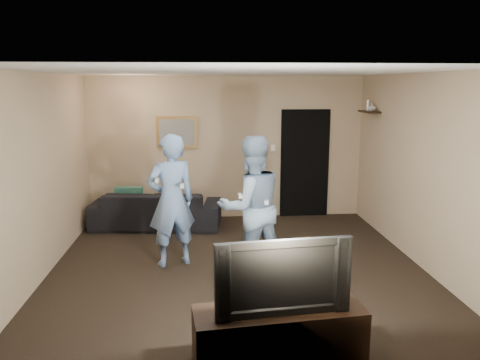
{
  "coord_description": "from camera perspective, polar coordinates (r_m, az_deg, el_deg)",
  "views": [
    {
      "loc": [
        -0.45,
        -6.0,
        2.44
      ],
      "look_at": [
        0.06,
        0.3,
        1.15
      ],
      "focal_mm": 35.0,
      "sensor_mm": 36.0,
      "label": 1
    }
  ],
  "objects": [
    {
      "name": "ground",
      "position": [
        6.5,
        -0.35,
        -10.53
      ],
      "size": [
        5.0,
        5.0,
        0.0
      ],
      "primitive_type": "plane",
      "color": "black",
      "rests_on": "ground"
    },
    {
      "name": "wall_front",
      "position": [
        3.71,
        2.54,
        -6.4
      ],
      "size": [
        5.0,
        0.04,
        2.6
      ],
      "primitive_type": "cube",
      "color": "tan",
      "rests_on": "ground"
    },
    {
      "name": "doorway",
      "position": [
        8.8,
        7.89,
        2.01
      ],
      "size": [
        0.9,
        0.06,
        2.0
      ],
      "primitive_type": "cube",
      "color": "black",
      "rests_on": "ground"
    },
    {
      "name": "wall_back",
      "position": [
        8.59,
        -1.61,
        3.91
      ],
      "size": [
        5.0,
        0.04,
        2.6
      ],
      "primitive_type": "cube",
      "color": "tan",
      "rests_on": "ground"
    },
    {
      "name": "shelf_figurine",
      "position": [
        8.38,
        15.34,
        8.78
      ],
      "size": [
        0.06,
        0.06,
        0.18
      ],
      "primitive_type": "cylinder",
      "color": "#BBBBC0",
      "rests_on": "wall_shelf"
    },
    {
      "name": "television",
      "position": [
        4.11,
        4.9,
        -11.23
      ],
      "size": [
        1.18,
        0.27,
        0.67
      ],
      "primitive_type": "imported",
      "rotation": [
        0.0,
        0.0,
        0.1
      ],
      "color": "black",
      "rests_on": "tv_console"
    },
    {
      "name": "tv_console",
      "position": [
        4.38,
        4.76,
        -18.56
      ],
      "size": [
        1.54,
        0.64,
        0.54
      ],
      "primitive_type": "cube",
      "rotation": [
        0.0,
        0.0,
        0.1
      ],
      "color": "black",
      "rests_on": "ground"
    },
    {
      "name": "shelf_vase",
      "position": [
        8.21,
        15.77,
        8.57
      ],
      "size": [
        0.15,
        0.15,
        0.14
      ],
      "primitive_type": "imported",
      "rotation": [
        0.0,
        0.0,
        0.09
      ],
      "color": "#A9A9AE",
      "rests_on": "wall_shelf"
    },
    {
      "name": "wall_left",
      "position": [
        6.45,
        -23.12,
        0.4
      ],
      "size": [
        0.04,
        5.0,
        2.6
      ],
      "primitive_type": "cube",
      "color": "tan",
      "rests_on": "ground"
    },
    {
      "name": "wall_shelf",
      "position": [
        8.31,
        15.48,
        8.02
      ],
      "size": [
        0.2,
        0.6,
        0.03
      ],
      "primitive_type": "cube",
      "color": "black",
      "rests_on": "wall_right"
    },
    {
      "name": "sofa",
      "position": [
        8.28,
        -10.13,
        -3.47
      ],
      "size": [
        2.28,
        1.09,
        0.64
      ],
      "primitive_type": "imported",
      "rotation": [
        0.0,
        0.0,
        3.04
      ],
      "color": "black",
      "rests_on": "ground"
    },
    {
      "name": "ceiling",
      "position": [
        6.02,
        -0.38,
        13.05
      ],
      "size": [
        5.0,
        5.0,
        0.04
      ],
      "primitive_type": "cube",
      "color": "silver",
      "rests_on": "wall_back"
    },
    {
      "name": "wii_player_right",
      "position": [
        5.97,
        1.38,
        -3.3
      ],
      "size": [
        1.05,
        0.91,
        1.83
      ],
      "color": "#7B97B3",
      "rests_on": "ground"
    },
    {
      "name": "wall_right",
      "position": [
        6.78,
        21.2,
        1.07
      ],
      "size": [
        0.04,
        5.0,
        2.6
      ],
      "primitive_type": "cube",
      "color": "tan",
      "rests_on": "ground"
    },
    {
      "name": "throw_pillow",
      "position": [
        8.3,
        -13.35,
        -2.45
      ],
      "size": [
        0.48,
        0.17,
        0.47
      ],
      "primitive_type": "cube",
      "rotation": [
        0.0,
        0.0,
        -0.04
      ],
      "color": "#1A4E43",
      "rests_on": "sofa"
    },
    {
      "name": "wii_player_left",
      "position": [
        6.38,
        -8.36,
        -2.52
      ],
      "size": [
        0.77,
        0.64,
        1.81
      ],
      "color": "#799DD2",
      "rests_on": "ground"
    },
    {
      "name": "painting_frame",
      "position": [
        8.53,
        -7.69,
        5.78
      ],
      "size": [
        0.72,
        0.05,
        0.57
      ],
      "primitive_type": "cube",
      "color": "olive",
      "rests_on": "wall_back"
    },
    {
      "name": "light_switch",
      "position": [
        8.65,
        4.04,
        3.94
      ],
      "size": [
        0.08,
        0.02,
        0.12
      ],
      "primitive_type": "cube",
      "color": "silver",
      "rests_on": "wall_back"
    },
    {
      "name": "painting_canvas",
      "position": [
        8.5,
        -7.7,
        5.77
      ],
      "size": [
        0.62,
        0.01,
        0.47
      ],
      "primitive_type": "cube",
      "color": "slate",
      "rests_on": "painting_frame"
    }
  ]
}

